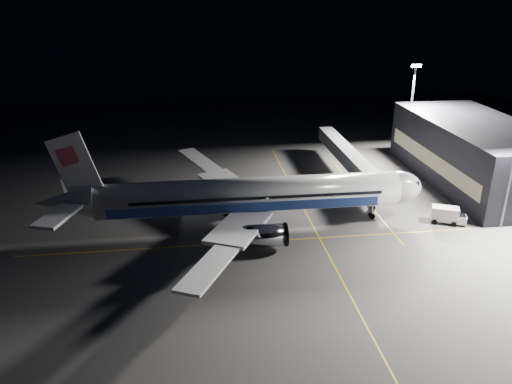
{
  "coord_description": "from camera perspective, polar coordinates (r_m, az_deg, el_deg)",
  "views": [
    {
      "loc": [
        -8.55,
        -72.76,
        35.68
      ],
      "look_at": [
        0.83,
        -0.62,
        6.0
      ],
      "focal_mm": 35.0,
      "sensor_mm": 36.0,
      "label": 1
    }
  ],
  "objects": [
    {
      "name": "service_truck",
      "position": [
        87.28,
        21.09,
        -2.45
      ],
      "size": [
        5.83,
        4.17,
        2.79
      ],
      "rotation": [
        0.0,
        0.0,
        -0.42
      ],
      "color": "silver",
      "rests_on": "ground"
    },
    {
      "name": "baggage_tug",
      "position": [
        94.2,
        -8.39,
        0.29
      ],
      "size": [
        3.38,
        3.09,
        2.0
      ],
      "rotation": [
        0.0,
        0.0,
        0.41
      ],
      "color": "black",
      "rests_on": "ground"
    },
    {
      "name": "guide_line_main",
      "position": [
        83.13,
        6.24,
        -3.36
      ],
      "size": [
        0.25,
        80.0,
        0.01
      ],
      "primitive_type": "cube",
      "color": "gold",
      "rests_on": "ground"
    },
    {
      "name": "guide_line_cross",
      "position": [
        76.17,
        -0.1,
        -5.73
      ],
      "size": [
        70.0,
        0.25,
        0.01
      ],
      "primitive_type": "cube",
      "color": "gold",
      "rests_on": "ground"
    },
    {
      "name": "safety_cone_b",
      "position": [
        90.34,
        2.46,
        -0.89
      ],
      "size": [
        0.39,
        0.39,
        0.58
      ],
      "primitive_type": "cone",
      "color": "#FF650A",
      "rests_on": "ground"
    },
    {
      "name": "airliner",
      "position": [
        79.25,
        -1.42,
        -0.46
      ],
      "size": [
        61.48,
        54.22,
        16.64
      ],
      "color": "silver",
      "rests_on": "ground"
    },
    {
      "name": "jet_bridge",
      "position": [
        100.74,
        10.66,
        3.82
      ],
      "size": [
        3.6,
        34.4,
        6.3
      ],
      "color": "#B2B2B7",
      "rests_on": "ground"
    },
    {
      "name": "floodlight_mast_north",
      "position": [
        117.78,
        17.36,
        9.79
      ],
      "size": [
        2.4,
        0.68,
        20.7
      ],
      "color": "#59595E",
      "rests_on": "ground"
    },
    {
      "name": "safety_cone_c",
      "position": [
        88.23,
        -1.58,
        -1.44
      ],
      "size": [
        0.42,
        0.42,
        0.62
      ],
      "primitive_type": "cone",
      "color": "#FF650A",
      "rests_on": "ground"
    },
    {
      "name": "terminal",
      "position": [
        106.69,
        23.77,
        4.13
      ],
      "size": [
        18.12,
        40.0,
        12.0
      ],
      "color": "black",
      "rests_on": "ground"
    },
    {
      "name": "guide_line_side",
      "position": [
        95.16,
        11.9,
        -0.32
      ],
      "size": [
        0.25,
        40.0,
        0.01
      ],
      "primitive_type": "cube",
      "color": "gold",
      "rests_on": "ground"
    },
    {
      "name": "safety_cone_a",
      "position": [
        85.25,
        0.72,
        -2.35
      ],
      "size": [
        0.36,
        0.36,
        0.54
      ],
      "primitive_type": "cone",
      "color": "#FF650A",
      "rests_on": "ground"
    },
    {
      "name": "ground",
      "position": [
        81.49,
        -0.63,
        -3.77
      ],
      "size": [
        200.0,
        200.0,
        0.0
      ],
      "primitive_type": "plane",
      "color": "#4C4C4F",
      "rests_on": "ground"
    }
  ]
}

